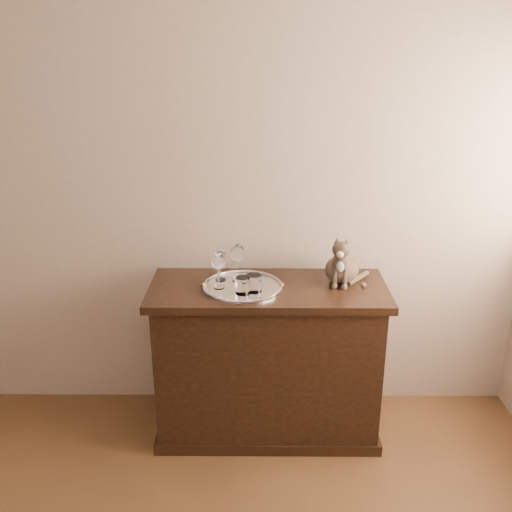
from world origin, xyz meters
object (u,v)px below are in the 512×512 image
at_px(wine_glass_c, 218,270).
at_px(cat, 343,257).
at_px(wine_glass_b, 238,262).
at_px(tumbler_b, 243,285).
at_px(sideboard, 268,360).
at_px(wine_glass_a, 220,264).
at_px(tumbler_a, 254,283).
at_px(tray, 243,287).

height_order(wine_glass_c, cat, cat).
bearing_deg(wine_glass_b, tumbler_b, -79.80).
bearing_deg(sideboard, wine_glass_c, -173.81).
bearing_deg(cat, wine_glass_c, -157.02).
xyz_separation_m(wine_glass_a, cat, (0.62, 0.01, 0.04)).
distance_m(wine_glass_b, tumbler_a, 0.18).
relative_size(wine_glass_b, cat, 0.74).
distance_m(wine_glass_b, cat, 0.53).
xyz_separation_m(sideboard, cat, (0.38, 0.08, 0.56)).
height_order(tray, wine_glass_b, wine_glass_b).
xyz_separation_m(wine_glass_c, tumbler_b, (0.12, -0.08, -0.05)).
distance_m(tray, wine_glass_c, 0.15).
relative_size(sideboard, wine_glass_c, 6.55).
distance_m(tumbler_a, cat, 0.48).
xyz_separation_m(wine_glass_b, wine_glass_c, (-0.09, -0.09, -0.01)).
bearing_deg(wine_glass_c, sideboard, 6.19).
relative_size(sideboard, tumbler_b, 14.38).
xyz_separation_m(tray, tumbler_b, (0.00, -0.08, 0.05)).
bearing_deg(wine_glass_a, tumbler_b, -54.75).
distance_m(wine_glass_c, tumbler_a, 0.19).
xyz_separation_m(tray, wine_glass_a, (-0.12, 0.09, 0.09)).
bearing_deg(cat, tray, -155.60).
xyz_separation_m(sideboard, tumbler_b, (-0.13, -0.10, 0.47)).
bearing_deg(tumbler_a, wine_glass_b, 120.04).
bearing_deg(tray, wine_glass_c, -176.90).
bearing_deg(wine_glass_c, tumbler_a, -16.69).
height_order(wine_glass_a, wine_glass_b, wine_glass_b).
relative_size(sideboard, wine_glass_a, 7.05).
bearing_deg(wine_glass_c, tray, 3.10).
distance_m(wine_glass_b, wine_glass_c, 0.13).
height_order(wine_glass_b, cat, cat).
distance_m(sideboard, wine_glass_a, 0.58).
bearing_deg(wine_glass_a, cat, 0.81).
xyz_separation_m(sideboard, wine_glass_c, (-0.25, -0.03, 0.52)).
bearing_deg(wine_glass_c, cat, 9.29).
relative_size(wine_glass_a, cat, 0.64).
height_order(tumbler_a, tumbler_b, tumbler_a).
relative_size(sideboard, tumbler_a, 13.82).
distance_m(wine_glass_c, cat, 0.63).
height_order(wine_glass_c, tumbler_b, wine_glass_c).
height_order(wine_glass_a, tumbler_b, wine_glass_a).
height_order(tray, tumbler_b, tumbler_b).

